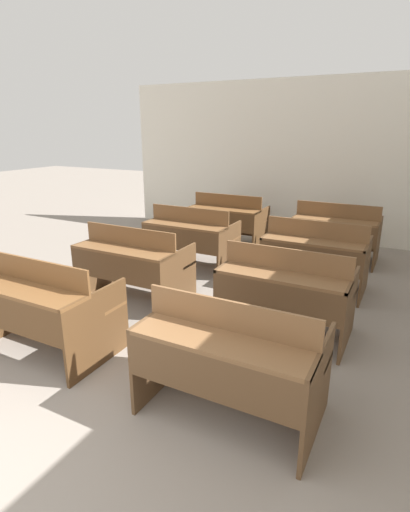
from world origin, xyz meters
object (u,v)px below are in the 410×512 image
object	(u,v)px
bench_front_left	(42,304)
bench_second_right	(285,290)
bench_third_right	(315,254)
bench_front_right	(230,356)
bench_third_left	(191,236)
bench_back_right	(336,231)
bench_back_left	(228,219)
bench_second_left	(133,262)

from	to	relation	value
bench_front_left	bench_second_right	distance (m)	2.22
bench_front_left	bench_third_right	bearing A→B (deg)	55.19
bench_front_right	bench_third_right	distance (m)	2.59
bench_front_right	bench_third_left	size ratio (longest dim) A/B	1.00
bench_second_right	bench_third_right	xyz separation A→B (m)	(-0.01, 1.28, 0.00)
bench_third_left	bench_third_right	size ratio (longest dim) A/B	1.00
bench_front_right	bench_third_left	world-z (taller)	same
bench_front_right	bench_back_right	bearing A→B (deg)	90.04
bench_back_right	bench_front_left	bearing A→B (deg)	-115.05
bench_front_left	bench_second_right	world-z (taller)	same
bench_third_right	bench_back_right	bearing A→B (deg)	89.28
bench_front_left	bench_front_right	xyz separation A→B (m)	(1.81, -0.01, 0.00)
bench_second_right	bench_front_right	bearing A→B (deg)	-89.62
bench_front_right	bench_third_left	xyz separation A→B (m)	(-1.79, 2.61, 0.00)
bench_front_right	bench_back_right	world-z (taller)	same
bench_second_right	bench_back_left	world-z (taller)	same
bench_third_left	bench_third_right	bearing A→B (deg)	-0.67
bench_third_left	bench_third_right	distance (m)	1.77
bench_third_right	bench_back_left	bearing A→B (deg)	143.66
bench_second_left	bench_third_right	distance (m)	2.21
bench_second_right	bench_back_right	size ratio (longest dim) A/B	1.00
bench_front_right	bench_second_left	bearing A→B (deg)	144.46
bench_front_left	bench_back_right	xyz separation A→B (m)	(1.81, 3.87, 0.00)
bench_back_right	bench_front_right	bearing A→B (deg)	-89.96
bench_third_left	bench_second_right	bearing A→B (deg)	-36.23
bench_front_left	bench_third_right	size ratio (longest dim) A/B	1.00
bench_third_right	bench_back_right	xyz separation A→B (m)	(0.02, 1.29, 0.00)
bench_second_left	bench_third_right	world-z (taller)	same
bench_second_left	bench_back_right	size ratio (longest dim) A/B	1.00
bench_back_left	bench_back_right	bearing A→B (deg)	-0.17
bench_front_left	bench_back_right	distance (m)	4.27
bench_second_left	bench_back_right	xyz separation A→B (m)	(1.80, 2.59, 0.00)
bench_back_right	bench_third_left	bearing A→B (deg)	-144.47
bench_second_left	bench_third_right	xyz separation A→B (m)	(1.78, 1.30, 0.00)
bench_front_right	bench_third_right	bearing A→B (deg)	90.43
bench_back_left	bench_third_left	bearing A→B (deg)	-90.06
bench_second_right	bench_front_left	bearing A→B (deg)	-144.27
bench_third_right	bench_second_left	bearing A→B (deg)	-143.94
bench_front_right	bench_second_left	xyz separation A→B (m)	(-1.80, 1.29, 0.00)
bench_front_right	bench_back_right	size ratio (longest dim) A/B	1.00
bench_third_right	bench_back_left	xyz separation A→B (m)	(-1.76, 1.30, 0.00)
bench_front_left	bench_back_left	world-z (taller)	same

